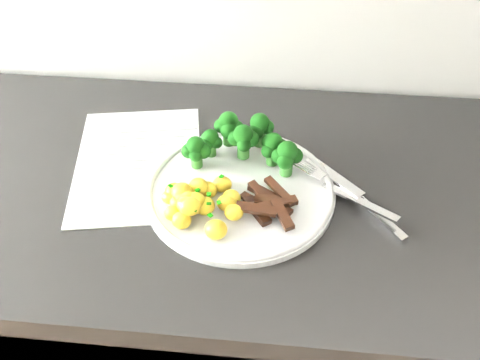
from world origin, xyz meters
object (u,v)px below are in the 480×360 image
object	(u,v)px
counter	(221,328)
potatoes	(197,202)
recipe_paper	(139,162)
plate	(240,190)
beef_strips	(269,203)
fork	(344,192)
knife	(366,206)
broccoli	(246,140)

from	to	relation	value
counter	potatoes	xyz separation A→B (m)	(-0.02, -0.07, 0.46)
recipe_paper	plate	size ratio (longest dim) A/B	1.10
beef_strips	fork	world-z (taller)	beef_strips
recipe_paper	potatoes	bearing A→B (deg)	-42.83
counter	knife	world-z (taller)	knife
plate	potatoes	size ratio (longest dim) A/B	2.34
recipe_paper	fork	size ratio (longest dim) A/B	1.98
recipe_paper	beef_strips	xyz separation A→B (m)	(0.23, -0.10, 0.02)
knife	beef_strips	bearing A→B (deg)	-172.17
beef_strips	counter	bearing A→B (deg)	148.10
knife	fork	bearing A→B (deg)	153.12
plate	potatoes	xyz separation A→B (m)	(-0.06, -0.05, 0.02)
potatoes	beef_strips	xyz separation A→B (m)	(0.11, 0.02, -0.01)
broccoli	plate	bearing A→B (deg)	-91.54
recipe_paper	knife	xyz separation A→B (m)	(0.38, -0.08, 0.01)
beef_strips	knife	size ratio (longest dim) A/B	0.61
recipe_paper	knife	distance (m)	0.39
plate	knife	distance (m)	0.20
broccoli	potatoes	size ratio (longest dim) A/B	1.52
plate	beef_strips	world-z (taller)	beef_strips
counter	recipe_paper	world-z (taller)	recipe_paper
recipe_paper	fork	xyz separation A→B (m)	(0.34, -0.06, 0.02)
plate	fork	bearing A→B (deg)	0.26
potatoes	knife	world-z (taller)	potatoes
recipe_paper	knife	world-z (taller)	knife
plate	fork	world-z (taller)	fork
recipe_paper	beef_strips	distance (m)	0.25
fork	knife	size ratio (longest dim) A/B	0.97
counter	knife	distance (m)	0.51
potatoes	beef_strips	distance (m)	0.11
counter	fork	xyz separation A→B (m)	(0.21, -0.02, 0.46)
potatoes	knife	size ratio (longest dim) A/B	0.75
potatoes	knife	xyz separation A→B (m)	(0.26, 0.04, -0.02)
counter	plate	world-z (taller)	plate
broccoli	counter	bearing A→B (deg)	-131.24
fork	knife	world-z (taller)	fork
potatoes	counter	bearing A→B (deg)	78.03
broccoli	beef_strips	size ratio (longest dim) A/B	1.87
recipe_paper	plate	distance (m)	0.19
broccoli	fork	size ratio (longest dim) A/B	1.17
beef_strips	fork	size ratio (longest dim) A/B	0.63
counter	beef_strips	size ratio (longest dim) A/B	22.05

